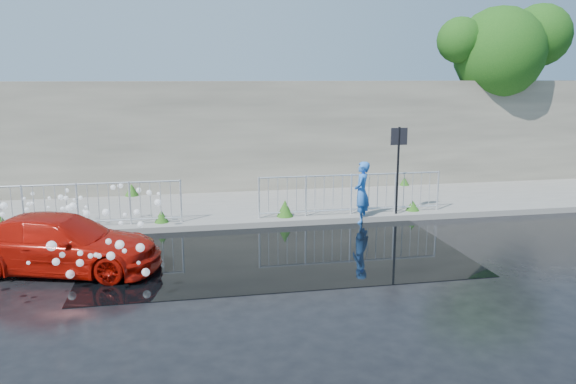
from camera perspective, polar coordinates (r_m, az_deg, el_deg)
name	(u,v)px	position (r m, az deg, el deg)	size (l,w,h in m)	color
ground	(258,266)	(11.54, -3.09, -7.57)	(90.00, 90.00, 0.00)	black
pavement	(234,208)	(16.30, -5.50, -1.58)	(30.00, 4.00, 0.15)	slate
curb	(242,225)	(14.37, -4.73, -3.37)	(30.00, 0.25, 0.16)	slate
retaining_wall	(226,137)	(18.16, -6.28, 5.61)	(30.00, 0.60, 3.50)	#5F5B50
puddle	(274,250)	(12.55, -1.44, -5.93)	(8.00, 5.00, 0.01)	black
sign_post	(398,156)	(15.15, 11.14, 3.58)	(0.45, 0.06, 2.50)	black
tree	(505,49)	(21.38, 21.20, 13.43)	(4.85, 3.14, 6.28)	#332114
railing_left	(77,204)	(14.70, -20.62, -1.12)	(5.05, 0.05, 1.10)	silver
railing_right	(351,193)	(15.15, 6.43, -0.07)	(5.05, 0.05, 1.10)	silver
weeds	(219,204)	(15.66, -7.02, -1.19)	(12.17, 3.93, 0.44)	#214A13
water_spray	(79,225)	(12.81, -20.44, -3.21)	(3.72, 5.51, 1.05)	white
red_car	(62,244)	(11.97, -21.99, -4.89)	(1.58, 3.88, 1.13)	#A70F06
person	(362,192)	(14.86, 7.49, -0.02)	(0.59, 0.39, 1.62)	blue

